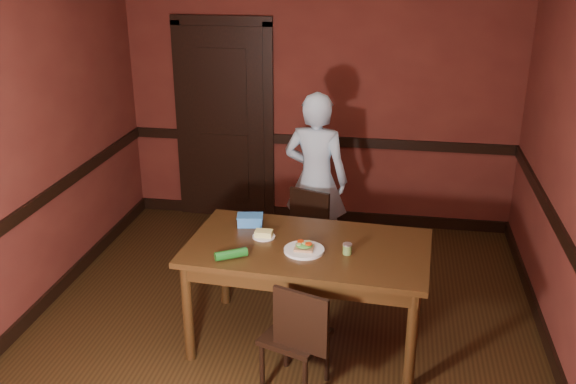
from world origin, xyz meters
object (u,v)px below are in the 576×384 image
(food_tub, at_px, (250,220))
(sauce_jar, at_px, (347,249))
(person, at_px, (316,180))
(cheese_saucer, at_px, (264,235))
(sandwich_plate, at_px, (304,249))
(chair_far, at_px, (313,241))
(chair_near, at_px, (295,334))
(dining_table, at_px, (307,294))

(food_tub, bearing_deg, sauce_jar, -35.08)
(person, distance_m, food_tub, 1.13)
(person, relative_size, sauce_jar, 20.98)
(person, height_order, cheese_saucer, person)
(sandwich_plate, height_order, sauce_jar, sauce_jar)
(chair_far, height_order, chair_near, chair_near)
(person, xyz_separation_m, sandwich_plate, (0.10, -1.44, 0.01))
(dining_table, distance_m, food_tub, 0.71)
(dining_table, xyz_separation_m, food_tub, (-0.48, 0.27, 0.44))
(chair_far, relative_size, cheese_saucer, 4.87)
(person, bearing_deg, sandwich_plate, 103.06)
(chair_far, bearing_deg, chair_near, -67.59)
(chair_near, bearing_deg, sauce_jar, -103.35)
(sandwich_plate, relative_size, cheese_saucer, 1.70)
(chair_far, height_order, person, person)
(dining_table, height_order, cheese_saucer, cheese_saucer)
(dining_table, distance_m, chair_far, 0.90)
(person, distance_m, cheese_saucer, 1.28)
(chair_near, height_order, sandwich_plate, sandwich_plate)
(sauce_jar, bearing_deg, person, 105.80)
(dining_table, bearing_deg, cheese_saucer, 170.35)
(chair_near, relative_size, sandwich_plate, 2.89)
(person, xyz_separation_m, cheese_saucer, (-0.22, -1.26, 0.01))
(sandwich_plate, relative_size, sauce_jar, 3.67)
(sauce_jar, bearing_deg, cheese_saucer, 165.02)
(chair_far, xyz_separation_m, sandwich_plate, (0.06, -0.99, 0.42))
(dining_table, height_order, chair_far, chair_far)
(person, relative_size, cheese_saucer, 9.70)
(sauce_jar, bearing_deg, food_tub, 154.91)
(sauce_jar, relative_size, cheese_saucer, 0.46)
(chair_far, height_order, sauce_jar, sauce_jar)
(dining_table, bearing_deg, person, 98.53)
(chair_far, bearing_deg, sandwich_plate, -66.81)
(dining_table, bearing_deg, food_tub, 154.12)
(dining_table, xyz_separation_m, chair_far, (-0.08, 0.89, 0.00))
(dining_table, xyz_separation_m, chair_near, (-0.00, -0.53, 0.01))
(chair_near, xyz_separation_m, cheese_saucer, (-0.33, 0.61, 0.42))
(sauce_jar, bearing_deg, dining_table, 162.96)
(sandwich_plate, bearing_deg, food_tub, 141.60)
(dining_table, xyz_separation_m, person, (-0.12, 1.34, 0.41))
(dining_table, height_order, sandwich_plate, sandwich_plate)
(cheese_saucer, bearing_deg, sauce_jar, -14.98)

